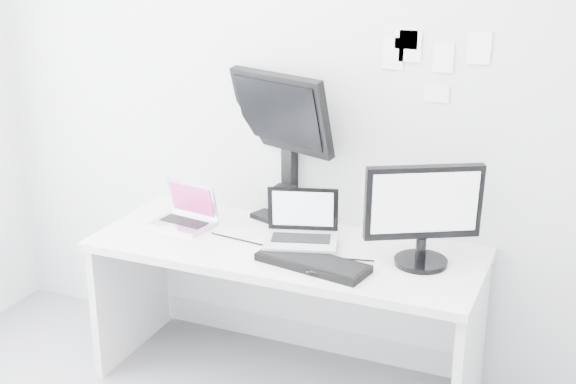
% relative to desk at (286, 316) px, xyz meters
% --- Properties ---
extents(back_wall, '(3.60, 0.00, 3.60)m').
position_rel_desk_xyz_m(back_wall, '(0.00, 0.35, 0.99)').
color(back_wall, silver).
rests_on(back_wall, ground).
extents(desk, '(1.80, 0.70, 0.73)m').
position_rel_desk_xyz_m(desk, '(0.00, 0.00, 0.00)').
color(desk, silver).
rests_on(desk, ground).
extents(macbook, '(0.32, 0.26, 0.22)m').
position_rel_desk_xyz_m(macbook, '(-0.56, 0.03, 0.47)').
color(macbook, silver).
rests_on(macbook, desk).
extents(speaker, '(0.10, 0.10, 0.19)m').
position_rel_desk_xyz_m(speaker, '(-0.12, 0.25, 0.46)').
color(speaker, black).
rests_on(speaker, desk).
extents(dell_laptop, '(0.39, 0.34, 0.27)m').
position_rel_desk_xyz_m(dell_laptop, '(0.08, -0.01, 0.50)').
color(dell_laptop, silver).
rests_on(dell_laptop, desk).
extents(rear_monitor, '(0.60, 0.39, 0.77)m').
position_rel_desk_xyz_m(rear_monitor, '(-0.13, 0.30, 0.75)').
color(rear_monitor, black).
rests_on(rear_monitor, desk).
extents(samsung_monitor, '(0.55, 0.45, 0.46)m').
position_rel_desk_xyz_m(samsung_monitor, '(0.62, 0.04, 0.60)').
color(samsung_monitor, black).
rests_on(samsung_monitor, desk).
extents(keyboard, '(0.52, 0.26, 0.03)m').
position_rel_desk_xyz_m(keyboard, '(0.20, -0.17, 0.38)').
color(keyboard, black).
rests_on(keyboard, desk).
extents(mouse, '(0.10, 0.07, 0.03)m').
position_rel_desk_xyz_m(mouse, '(0.24, -0.24, 0.38)').
color(mouse, black).
rests_on(mouse, desk).
extents(wall_note_0, '(0.10, 0.00, 0.14)m').
position_rel_desk_xyz_m(wall_note_0, '(0.45, 0.34, 1.26)').
color(wall_note_0, white).
rests_on(wall_note_0, back_wall).
extents(wall_note_1, '(0.09, 0.00, 0.13)m').
position_rel_desk_xyz_m(wall_note_1, '(0.60, 0.34, 1.22)').
color(wall_note_1, white).
rests_on(wall_note_1, back_wall).
extents(wall_note_2, '(0.10, 0.00, 0.14)m').
position_rel_desk_xyz_m(wall_note_2, '(0.75, 0.34, 1.26)').
color(wall_note_2, white).
rests_on(wall_note_2, back_wall).
extents(wall_note_3, '(0.11, 0.00, 0.08)m').
position_rel_desk_xyz_m(wall_note_3, '(0.58, 0.34, 1.05)').
color(wall_note_3, white).
rests_on(wall_note_3, back_wall).
extents(wall_note_4, '(0.10, 0.00, 0.09)m').
position_rel_desk_xyz_m(wall_note_4, '(0.43, 0.34, 1.29)').
color(wall_note_4, white).
rests_on(wall_note_4, back_wall).
extents(wall_note_5, '(0.10, 0.00, 0.14)m').
position_rel_desk_xyz_m(wall_note_5, '(0.37, 0.34, 1.22)').
color(wall_note_5, white).
rests_on(wall_note_5, back_wall).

